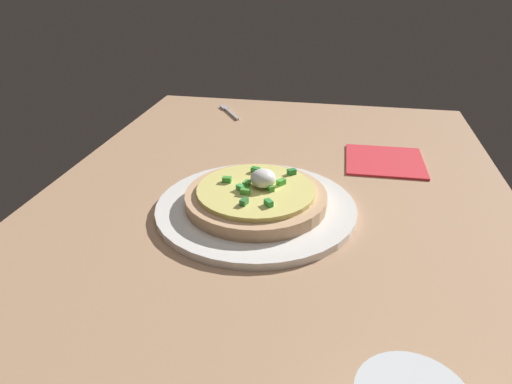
{
  "coord_description": "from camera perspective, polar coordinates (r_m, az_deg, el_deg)",
  "views": [
    {
      "loc": [
        59.43,
        8.87,
        36.67
      ],
      "look_at": [
        1.81,
        -2.07,
        6.23
      ],
      "focal_mm": 32.45,
      "sensor_mm": 36.0,
      "label": 1
    }
  ],
  "objects": [
    {
      "name": "fork",
      "position": [
        1.11,
        -3.42,
        9.91
      ],
      "size": [
        9.9,
        6.82,
        0.5
      ],
      "rotation": [
        0.0,
        0.0,
        -2.57
      ],
      "color": "#B7B7BC",
      "rests_on": "dining_table"
    },
    {
      "name": "dining_table",
      "position": [
        0.7,
        1.96,
        -2.88
      ],
      "size": [
        108.34,
        73.23,
        3.14
      ],
      "primitive_type": "cube",
      "color": "tan",
      "rests_on": "ground"
    },
    {
      "name": "napkin",
      "position": [
        0.86,
        15.58,
        3.7
      ],
      "size": [
        13.87,
        13.87,
        0.4
      ],
      "primitive_type": "cube",
      "rotation": [
        0.0,
        0.0,
        0.02
      ],
      "color": "red",
      "rests_on": "dining_table"
    },
    {
      "name": "pizza",
      "position": [
        0.66,
        0.03,
        -0.51
      ],
      "size": [
        20.38,
        20.38,
        5.22
      ],
      "color": "tan",
      "rests_on": "plate"
    },
    {
      "name": "plate",
      "position": [
        0.67,
        -0.0,
        -1.92
      ],
      "size": [
        28.97,
        28.97,
        1.09
      ],
      "primitive_type": "cylinder",
      "color": "white",
      "rests_on": "dining_table"
    }
  ]
}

